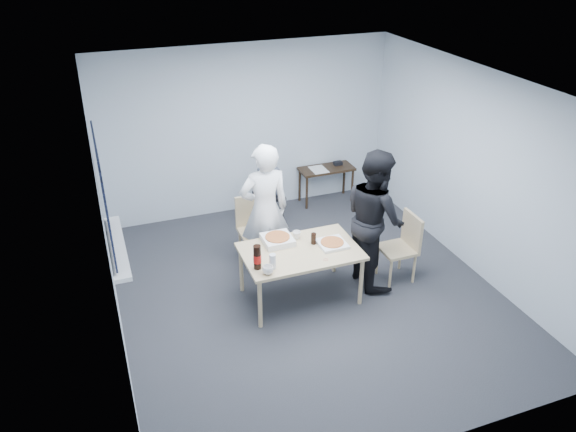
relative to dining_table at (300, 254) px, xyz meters
name	(u,v)px	position (x,y,z in m)	size (l,w,h in m)	color
room	(106,203)	(-2.07, 0.46, 0.83)	(5.00, 5.00, 5.00)	#28292D
dining_table	(300,254)	(0.00, 0.00, 0.00)	(1.38, 0.87, 0.67)	#D2AF88
chair_far	(253,224)	(-0.25, 1.09, -0.10)	(0.42, 0.42, 0.89)	#D2AF88
chair_right	(404,243)	(1.39, -0.04, -0.10)	(0.42, 0.42, 0.89)	#D2AF88
person_white	(265,210)	(-0.20, 0.72, 0.27)	(0.65, 0.42, 1.77)	white
person_black	(374,218)	(1.00, 0.06, 0.27)	(0.86, 0.47, 1.77)	black
side_table	(326,172)	(1.37, 2.34, -0.10)	(0.88, 0.39, 0.59)	#362615
stool	(269,201)	(0.21, 1.80, -0.17)	(0.40, 0.40, 0.55)	black
backpack	(269,182)	(0.21, 1.79, 0.14)	(0.29, 0.21, 0.40)	#585D68
pizza_box_a	(278,239)	(-0.19, 0.26, 0.10)	(0.35, 0.35, 0.09)	white
pizza_box_b	(332,243)	(0.40, -0.02, 0.08)	(0.33, 0.33, 0.05)	white
mug_a	(268,270)	(-0.52, -0.34, 0.11)	(0.12, 0.12, 0.10)	white
mug_b	(297,235)	(0.06, 0.27, 0.11)	(0.10, 0.10, 0.09)	white
cola_glass	(313,239)	(0.20, 0.09, 0.13)	(0.06, 0.06, 0.14)	black
soda_bottle	(257,258)	(-0.59, -0.19, 0.20)	(0.09, 0.09, 0.29)	black
plastic_cups	(273,261)	(-0.43, -0.25, 0.15)	(0.08, 0.08, 0.18)	silver
rubber_band	(326,260)	(0.20, -0.30, 0.06)	(0.05, 0.05, 0.00)	red
papers	(319,170)	(1.22, 2.31, -0.02)	(0.24, 0.33, 0.01)	white
black_box	(338,163)	(1.59, 2.38, 0.00)	(0.13, 0.09, 0.06)	black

